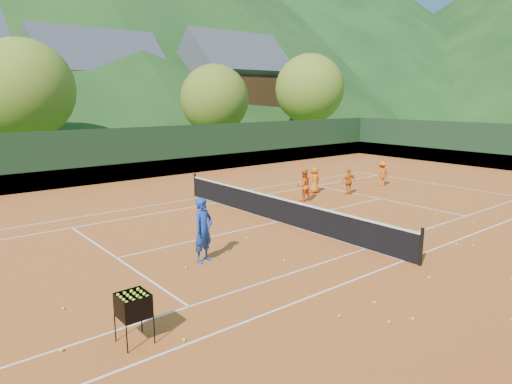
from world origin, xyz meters
TOP-DOWN VIEW (x-y plane):
  - ground at (0.00, 0.00)m, footprint 400.00×400.00m
  - clay_court at (0.00, 0.00)m, footprint 40.00×24.00m
  - coach at (-4.54, -1.84)m, footprint 0.79×0.64m
  - student_a at (3.27, 1.93)m, footprint 0.79×0.67m
  - student_b at (5.98, 1.54)m, footprint 0.81×0.49m
  - student_c at (4.97, 2.87)m, footprint 0.66×0.46m
  - student_d at (9.05, 1.84)m, footprint 0.94×0.63m
  - tennis_ball_0 at (1.19, -4.15)m, footprint 0.07×0.07m
  - tennis_ball_2 at (-0.68, -6.66)m, footprint 0.07×0.07m
  - tennis_ball_3 at (-5.26, -2.05)m, footprint 0.07×0.07m
  - tennis_ball_4 at (-2.77, -3.34)m, footprint 0.07×0.07m
  - tennis_ball_7 at (3.64, -4.26)m, footprint 0.07×0.07m
  - tennis_ball_8 at (5.51, -4.85)m, footprint 0.07×0.07m
  - tennis_ball_9 at (-9.22, -4.24)m, footprint 0.07×0.07m
  - tennis_ball_10 at (2.56, -2.70)m, footprint 0.07×0.07m
  - tennis_ball_11 at (0.25, -4.35)m, footprint 0.07×0.07m
  - tennis_ball_12 at (2.83, -6.11)m, footprint 0.07×0.07m
  - tennis_ball_14 at (-7.25, -5.36)m, footprint 0.07×0.07m
  - tennis_ball_15 at (-3.04, -7.67)m, footprint 0.07×0.07m
  - tennis_ball_17 at (2.56, -5.72)m, footprint 0.07×0.07m
  - tennis_ball_18 at (5.63, -3.29)m, footprint 0.07×0.07m
  - tennis_ball_20 at (-3.02, -6.68)m, footprint 0.07×0.07m
  - tennis_ball_21 at (-3.55, -7.44)m, footprint 0.07×0.07m
  - tennis_ball_22 at (0.92, -8.07)m, footprint 0.07×0.07m
  - tennis_ball_23 at (2.55, -2.53)m, footprint 0.07×0.07m
  - tennis_ball_24 at (-1.87, -4.21)m, footprint 0.07×0.07m
  - tennis_ball_25 at (-2.26, -0.95)m, footprint 0.07×0.07m
  - tennis_ball_26 at (-8.66, -2.48)m, footprint 0.07×0.07m
  - tennis_ball_27 at (-1.44, -9.03)m, footprint 0.07×0.07m
  - tennis_ball_28 at (-4.16, -6.60)m, footprint 0.07×0.07m
  - court_lines at (0.00, 0.00)m, footprint 23.83×11.03m
  - tennis_net at (0.00, 0.00)m, footprint 0.10×12.07m
  - perimeter_fence at (0.00, 0.00)m, footprint 40.40×24.24m
  - ball_hopper at (-8.00, -4.78)m, footprint 0.57×0.57m
  - chalet_mid at (6.00, 34.00)m, footprint 12.65×8.82m
  - chalet_right at (20.00, 30.00)m, footprint 11.50×8.82m
  - tree_b at (-4.00, 20.00)m, footprint 6.40×6.40m
  - tree_c at (10.00, 19.00)m, footprint 5.60×5.60m
  - tree_d at (22.00, 20.00)m, footprint 6.80×6.80m

SIDE VIEW (x-z plane):
  - ground at x=0.00m, z-range 0.00..0.00m
  - clay_court at x=0.00m, z-range 0.00..0.02m
  - court_lines at x=0.00m, z-range 0.02..0.03m
  - tennis_ball_0 at x=1.19m, z-range 0.02..0.09m
  - tennis_ball_2 at x=-0.68m, z-range 0.02..0.09m
  - tennis_ball_3 at x=-5.26m, z-range 0.02..0.09m
  - tennis_ball_4 at x=-2.77m, z-range 0.02..0.09m
  - tennis_ball_7 at x=3.64m, z-range 0.02..0.09m
  - tennis_ball_8 at x=5.51m, z-range 0.02..0.09m
  - tennis_ball_9 at x=-9.22m, z-range 0.02..0.09m
  - tennis_ball_10 at x=2.56m, z-range 0.02..0.09m
  - tennis_ball_11 at x=0.25m, z-range 0.02..0.09m
  - tennis_ball_12 at x=2.83m, z-range 0.02..0.09m
  - tennis_ball_14 at x=-7.25m, z-range 0.02..0.09m
  - tennis_ball_15 at x=-3.04m, z-range 0.02..0.09m
  - tennis_ball_17 at x=2.56m, z-range 0.02..0.09m
  - tennis_ball_18 at x=5.63m, z-range 0.02..0.09m
  - tennis_ball_20 at x=-3.02m, z-range 0.02..0.09m
  - tennis_ball_21 at x=-3.55m, z-range 0.02..0.09m
  - tennis_ball_22 at x=0.92m, z-range 0.02..0.09m
  - tennis_ball_23 at x=2.55m, z-range 0.02..0.09m
  - tennis_ball_24 at x=-1.87m, z-range 0.02..0.09m
  - tennis_ball_25 at x=-2.26m, z-range 0.02..0.09m
  - tennis_ball_26 at x=-8.66m, z-range 0.02..0.09m
  - tennis_ball_27 at x=-1.44m, z-range 0.02..0.09m
  - tennis_ball_28 at x=-4.16m, z-range 0.02..0.09m
  - tennis_net at x=0.00m, z-range -0.03..1.07m
  - student_b at x=5.98m, z-range 0.02..1.31m
  - student_c at x=4.97m, z-range 0.02..1.33m
  - student_d at x=9.05m, z-range 0.02..1.37m
  - student_a at x=3.27m, z-range 0.02..1.47m
  - ball_hopper at x=-8.00m, z-range 0.27..1.27m
  - coach at x=-4.54m, z-range 0.02..1.90m
  - perimeter_fence at x=0.00m, z-range -0.23..2.77m
  - tree_c at x=10.00m, z-range 0.87..8.22m
  - chalet_mid at x=6.00m, z-range -0.74..10.72m
  - tree_b at x=-4.00m, z-range 0.99..9.39m
  - chalet_right at x=20.00m, z-range -0.70..11.21m
  - tree_d at x=22.00m, z-range 1.06..9.98m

